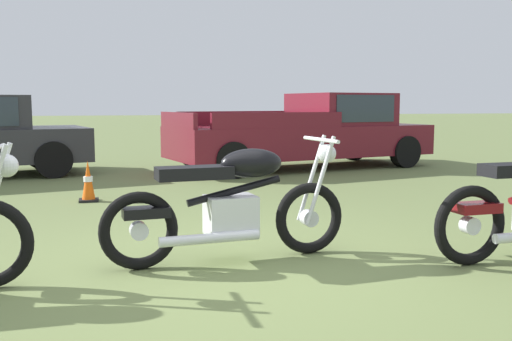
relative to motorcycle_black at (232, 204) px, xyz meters
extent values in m
plane|color=olive|center=(-0.07, -0.30, -0.47)|extent=(120.00, 120.00, 0.00)
sphere|color=silver|center=(-1.64, -0.26, 0.39)|extent=(0.16, 0.16, 0.16)
torus|color=black|center=(0.70, 0.06, -0.17)|extent=(0.62, 0.14, 0.61)
torus|color=black|center=(-0.75, -0.06, -0.17)|extent=(0.62, 0.14, 0.61)
cylinder|color=silver|center=(0.70, 0.06, -0.17)|extent=(0.15, 0.11, 0.14)
cylinder|color=silver|center=(-0.75, -0.06, -0.17)|extent=(0.15, 0.11, 0.14)
cylinder|color=silver|center=(0.75, 0.16, 0.17)|extent=(0.28, 0.06, 0.75)
cylinder|color=silver|center=(0.76, -0.02, 0.17)|extent=(0.28, 0.06, 0.75)
cube|color=silver|center=(-0.01, 0.00, -0.09)|extent=(0.42, 0.33, 0.32)
cylinder|color=black|center=(0.02, 0.01, 0.11)|extent=(0.79, 0.12, 0.22)
ellipsoid|color=black|center=(0.17, 0.02, 0.33)|extent=(0.54, 0.30, 0.24)
cube|color=black|center=(-0.31, -0.02, 0.27)|extent=(0.62, 0.29, 0.10)
cube|color=black|center=(-0.69, -0.05, -0.03)|extent=(0.37, 0.21, 0.08)
cylinder|color=silver|center=(0.80, 0.07, 0.51)|extent=(0.08, 0.64, 0.03)
sphere|color=silver|center=(0.86, 0.07, 0.39)|extent=(0.17, 0.17, 0.16)
cylinder|color=silver|center=(-0.21, -0.17, -0.23)|extent=(0.80, 0.14, 0.08)
torus|color=black|center=(1.80, -0.61, -0.15)|extent=(0.65, 0.11, 0.64)
cylinder|color=silver|center=(1.80, -0.61, -0.15)|extent=(0.14, 0.10, 0.14)
cube|color=maroon|center=(1.86, -0.61, -0.01)|extent=(0.37, 0.19, 0.08)
cylinder|color=black|center=(-2.21, 7.64, -0.15)|extent=(0.67, 0.36, 0.64)
cylinder|color=black|center=(-1.83, 5.95, -0.15)|extent=(0.67, 0.36, 0.64)
cube|color=maroon|center=(2.85, 6.31, 0.08)|extent=(5.50, 2.88, 0.60)
cube|color=maroon|center=(3.74, 6.49, 0.70)|extent=(1.99, 2.01, 0.64)
cube|color=#2D3842|center=(3.74, 6.49, 0.72)|extent=(1.69, 1.98, 0.52)
cube|color=maroon|center=(1.69, 6.97, 0.52)|extent=(2.58, 0.61, 0.28)
cube|color=maroon|center=(2.05, 5.25, 0.52)|extent=(2.58, 0.61, 0.28)
cube|color=maroon|center=(0.32, 5.78, 0.52)|extent=(0.43, 1.73, 0.28)
cylinder|color=black|center=(4.55, 7.55, -0.15)|extent=(0.67, 0.35, 0.64)
cylinder|color=black|center=(4.90, 5.85, -0.15)|extent=(0.67, 0.35, 0.64)
cylinder|color=black|center=(0.79, 6.77, -0.15)|extent=(0.67, 0.35, 0.64)
cylinder|color=black|center=(1.14, 5.07, -0.15)|extent=(0.67, 0.35, 0.64)
cone|color=#EA590F|center=(-1.19, 3.31, -0.20)|extent=(0.18, 0.18, 0.54)
cube|color=black|center=(-1.19, 3.31, -0.46)|extent=(0.25, 0.25, 0.03)
cylinder|color=white|center=(-1.19, 3.31, -0.18)|extent=(0.12, 0.12, 0.07)
camera|label=1|loc=(-1.00, -4.50, 0.81)|focal=40.28mm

